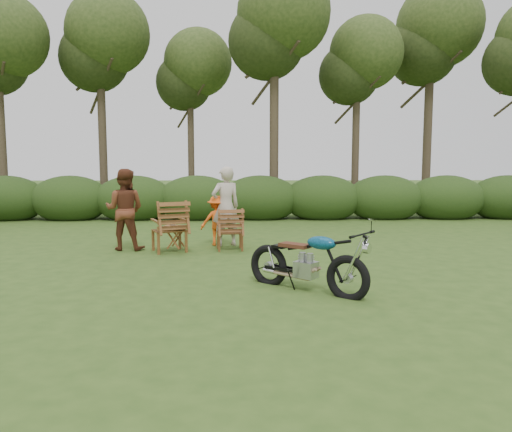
{
  "coord_description": "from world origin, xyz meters",
  "views": [
    {
      "loc": [
        -0.56,
        -6.84,
        1.86
      ],
      "look_at": [
        -0.33,
        1.72,
        0.9
      ],
      "focal_mm": 35.0,
      "sensor_mm": 36.0,
      "label": 1
    }
  ],
  "objects_px": {
    "lawn_chair_right": "(230,250)",
    "lawn_chair_left": "(170,251)",
    "motorcycle": "(306,290)",
    "cup": "(173,224)",
    "adult_a": "(226,246)",
    "adult_b": "(126,250)",
    "side_table": "(176,239)",
    "child": "(217,245)"
  },
  "relations": [
    {
      "from": "lawn_chair_right",
      "to": "lawn_chair_left",
      "type": "height_order",
      "value": "lawn_chair_left"
    },
    {
      "from": "lawn_chair_right",
      "to": "lawn_chair_left",
      "type": "distance_m",
      "value": 1.24
    },
    {
      "from": "motorcycle",
      "to": "cup",
      "type": "relative_size",
      "value": 15.25
    },
    {
      "from": "lawn_chair_right",
      "to": "lawn_chair_left",
      "type": "bearing_deg",
      "value": 1.19
    },
    {
      "from": "adult_a",
      "to": "adult_b",
      "type": "relative_size",
      "value": 1.02
    },
    {
      "from": "motorcycle",
      "to": "adult_a",
      "type": "bearing_deg",
      "value": 148.25
    },
    {
      "from": "lawn_chair_right",
      "to": "side_table",
      "type": "bearing_deg",
      "value": 0.04
    },
    {
      "from": "motorcycle",
      "to": "cup",
      "type": "xyz_separation_m",
      "value": [
        -2.33,
        3.14,
        0.57
      ]
    },
    {
      "from": "adult_b",
      "to": "motorcycle",
      "type": "bearing_deg",
      "value": 140.64
    },
    {
      "from": "cup",
      "to": "adult_a",
      "type": "xyz_separation_m",
      "value": [
        1.05,
        0.65,
        -0.57
      ]
    },
    {
      "from": "adult_a",
      "to": "lawn_chair_right",
      "type": "bearing_deg",
      "value": 80.02
    },
    {
      "from": "lawn_chair_left",
      "to": "adult_a",
      "type": "xyz_separation_m",
      "value": [
        1.13,
        0.66,
        0.0
      ]
    },
    {
      "from": "motorcycle",
      "to": "lawn_chair_left",
      "type": "relative_size",
      "value": 1.79
    },
    {
      "from": "motorcycle",
      "to": "child",
      "type": "bearing_deg",
      "value": 150.49
    },
    {
      "from": "adult_b",
      "to": "lawn_chair_left",
      "type": "bearing_deg",
      "value": 171.66
    },
    {
      "from": "side_table",
      "to": "adult_a",
      "type": "relative_size",
      "value": 0.3
    },
    {
      "from": "motorcycle",
      "to": "lawn_chair_right",
      "type": "height_order",
      "value": "motorcycle"
    },
    {
      "from": "lawn_chair_left",
      "to": "child",
      "type": "relative_size",
      "value": 0.96
    },
    {
      "from": "child",
      "to": "adult_a",
      "type": "bearing_deg",
      "value": 147.3
    },
    {
      "from": "side_table",
      "to": "adult_b",
      "type": "height_order",
      "value": "adult_b"
    },
    {
      "from": "motorcycle",
      "to": "lawn_chair_right",
      "type": "xyz_separation_m",
      "value": [
        -1.17,
        3.28,
        0.0
      ]
    },
    {
      "from": "adult_b",
      "to": "child",
      "type": "bearing_deg",
      "value": -159.17
    },
    {
      "from": "cup",
      "to": "adult_b",
      "type": "distance_m",
      "value": 1.2
    },
    {
      "from": "adult_a",
      "to": "adult_b",
      "type": "bearing_deg",
      "value": -10.05
    },
    {
      "from": "child",
      "to": "lawn_chair_left",
      "type": "bearing_deg",
      "value": 29.93
    },
    {
      "from": "lawn_chair_left",
      "to": "adult_b",
      "type": "xyz_separation_m",
      "value": [
        -0.95,
        0.24,
        0.0
      ]
    },
    {
      "from": "lawn_chair_right",
      "to": "side_table",
      "type": "xyz_separation_m",
      "value": [
        -1.11,
        -0.12,
        0.26
      ]
    },
    {
      "from": "motorcycle",
      "to": "adult_b",
      "type": "xyz_separation_m",
      "value": [
        -3.35,
        3.36,
        0.0
      ]
    },
    {
      "from": "child",
      "to": "side_table",
      "type": "bearing_deg",
      "value": 32.42
    },
    {
      "from": "lawn_chair_left",
      "to": "adult_b",
      "type": "bearing_deg",
      "value": -36.79
    },
    {
      "from": "side_table",
      "to": "motorcycle",
      "type": "bearing_deg",
      "value": -54.2
    },
    {
      "from": "lawn_chair_right",
      "to": "adult_a",
      "type": "relative_size",
      "value": 0.51
    },
    {
      "from": "adult_a",
      "to": "adult_b",
      "type": "distance_m",
      "value": 2.12
    },
    {
      "from": "side_table",
      "to": "adult_b",
      "type": "relative_size",
      "value": 0.31
    },
    {
      "from": "lawn_chair_right",
      "to": "side_table",
      "type": "distance_m",
      "value": 1.15
    },
    {
      "from": "lawn_chair_right",
      "to": "adult_a",
      "type": "xyz_separation_m",
      "value": [
        -0.1,
        0.5,
        0.0
      ]
    },
    {
      "from": "cup",
      "to": "adult_a",
      "type": "height_order",
      "value": "adult_a"
    },
    {
      "from": "cup",
      "to": "adult_b",
      "type": "bearing_deg",
      "value": 167.5
    },
    {
      "from": "adult_a",
      "to": "cup",
      "type": "bearing_deg",
      "value": 10.07
    },
    {
      "from": "adult_b",
      "to": "cup",
      "type": "bearing_deg",
      "value": 173.22
    },
    {
      "from": "cup",
      "to": "child",
      "type": "height_order",
      "value": "cup"
    },
    {
      "from": "motorcycle",
      "to": "adult_b",
      "type": "bearing_deg",
      "value": 174.56
    }
  ]
}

